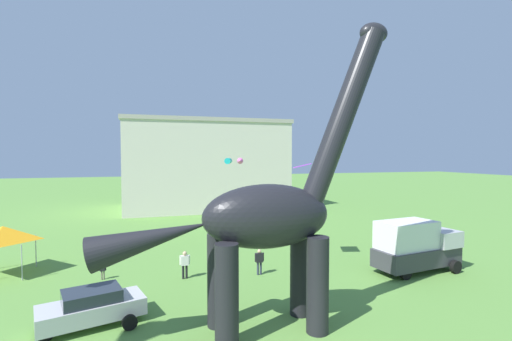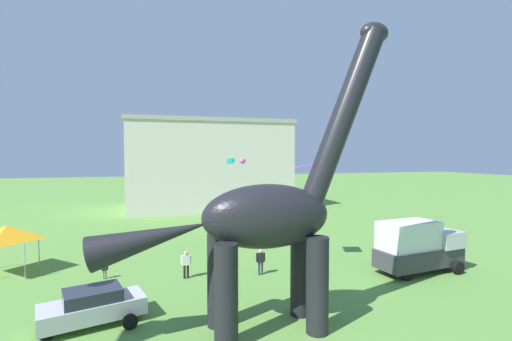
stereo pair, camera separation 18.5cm
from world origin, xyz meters
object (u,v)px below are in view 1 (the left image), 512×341
(parked_sedan_left, at_px, (92,307))
(person_near_flyer, at_px, (185,262))
(dinosaur_sculpture, at_px, (265,216))
(kite_near_high, at_px, (231,161))
(parked_box_truck, at_px, (415,245))
(person_far_spectator, at_px, (103,269))
(kite_far_right, at_px, (302,166))
(person_strolling_adult, at_px, (259,259))
(festival_canopy_tent, at_px, (3,234))

(parked_sedan_left, xyz_separation_m, person_near_flyer, (4.36, 4.71, 0.18))
(dinosaur_sculpture, height_order, kite_near_high, dinosaur_sculpture)
(parked_box_truck, relative_size, person_far_spectator, 5.72)
(dinosaur_sculpture, distance_m, kite_far_right, 9.32)
(person_near_flyer, height_order, kite_far_right, kite_far_right)
(dinosaur_sculpture, relative_size, parked_sedan_left, 2.90)
(person_near_flyer, relative_size, kite_far_right, 0.85)
(person_far_spectator, bearing_deg, kite_near_high, -48.34)
(parked_box_truck, height_order, kite_near_high, kite_near_high)
(kite_near_high, bearing_deg, person_near_flyer, -113.22)
(person_near_flyer, relative_size, kite_near_high, 0.74)
(dinosaur_sculpture, bearing_deg, kite_far_right, 51.95)
(parked_sedan_left, relative_size, person_strolling_adult, 2.91)
(kite_far_right, height_order, kite_near_high, kite_near_high)
(festival_canopy_tent, bearing_deg, person_near_flyer, -19.91)
(kite_far_right, distance_m, kite_near_high, 13.56)
(dinosaur_sculpture, bearing_deg, parked_box_truck, 16.51)
(person_near_flyer, height_order, festival_canopy_tent, festival_canopy_tent)
(kite_near_high, bearing_deg, person_strolling_adult, -96.09)
(parked_sedan_left, height_order, festival_canopy_tent, festival_canopy_tent)
(person_strolling_adult, height_order, kite_far_right, kite_far_right)
(parked_sedan_left, xyz_separation_m, person_far_spectator, (-0.24, 5.93, -0.19))
(parked_sedan_left, relative_size, kite_near_high, 2.05)
(person_far_spectator, relative_size, person_strolling_adult, 0.65)
(parked_box_truck, xyz_separation_m, person_far_spectator, (-18.52, 4.09, -1.03))
(parked_sedan_left, bearing_deg, dinosaur_sculpture, -35.64)
(person_near_flyer, distance_m, kite_far_right, 9.52)
(person_strolling_adult, relative_size, kite_far_right, 0.82)
(dinosaur_sculpture, height_order, person_near_flyer, dinosaur_sculpture)
(parked_sedan_left, relative_size, kite_far_right, 2.38)
(kite_far_right, bearing_deg, festival_canopy_tent, 169.53)
(parked_box_truck, relative_size, person_strolling_adult, 3.74)
(person_far_spectator, relative_size, kite_far_right, 0.53)
(parked_box_truck, bearing_deg, dinosaur_sculpture, -166.66)
(parked_box_truck, height_order, festival_canopy_tent, parked_box_truck)
(person_strolling_adult, height_order, person_near_flyer, person_near_flyer)
(parked_sedan_left, xyz_separation_m, person_strolling_adult, (8.77, 4.08, 0.14))
(festival_canopy_tent, relative_size, kite_near_high, 1.43)
(parked_sedan_left, bearing_deg, festival_canopy_tent, 109.35)
(parked_box_truck, bearing_deg, kite_far_right, 144.61)
(festival_canopy_tent, bearing_deg, dinosaur_sculpture, -40.01)
(parked_sedan_left, height_order, kite_far_right, kite_far_right)
(kite_far_right, bearing_deg, parked_box_truck, -27.87)
(parked_sedan_left, bearing_deg, kite_near_high, 44.76)
(person_far_spectator, xyz_separation_m, person_strolling_adult, (9.01, -1.84, 0.33))
(person_far_spectator, distance_m, kite_near_high, 17.57)
(kite_far_right, bearing_deg, person_strolling_adult, -162.21)
(parked_box_truck, distance_m, person_near_flyer, 14.22)
(parked_box_truck, height_order, person_near_flyer, parked_box_truck)
(kite_far_right, bearing_deg, person_far_spectator, 176.32)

